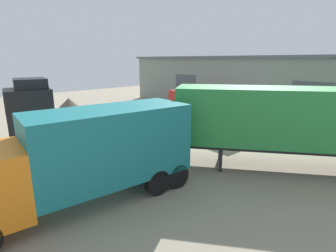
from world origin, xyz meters
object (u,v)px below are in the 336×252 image
at_px(box_truck_orange, 92,152).
at_px(traffic_cone, 135,134).
at_px(gravel_pile, 69,107).
at_px(box_truck_red, 208,104).
at_px(tractor_unit_black, 40,116).
at_px(container_trailer_blue, 297,119).

height_order(box_truck_orange, traffic_cone, box_truck_orange).
relative_size(gravel_pile, traffic_cone, 6.85).
xyz_separation_m(box_truck_red, traffic_cone, (-1.40, -6.40, -1.58)).
bearing_deg(box_truck_red, gravel_pile, 32.51).
bearing_deg(tractor_unit_black, traffic_cone, 171.52).
xyz_separation_m(container_trailer_blue, gravel_pile, (-20.07, -2.41, -1.70)).
relative_size(box_truck_orange, gravel_pile, 2.18).
xyz_separation_m(container_trailer_blue, traffic_cone, (-9.82, -2.22, -2.32)).
bearing_deg(container_trailer_blue, gravel_pile, -29.29).
bearing_deg(traffic_cone, container_trailer_blue, 12.77).
height_order(box_truck_red, traffic_cone, box_truck_red).
distance_m(tractor_unit_black, traffic_cone, 6.11).
xyz_separation_m(box_truck_orange, gravel_pile, (-16.01, 6.05, -1.12)).
height_order(container_trailer_blue, box_truck_orange, container_trailer_blue).
bearing_deg(tractor_unit_black, gravel_pile, -110.43).
xyz_separation_m(container_trailer_blue, box_truck_orange, (-4.07, -8.46, -0.58)).
distance_m(container_trailer_blue, traffic_cone, 10.33).
relative_size(container_trailer_blue, box_truck_red, 1.47).
bearing_deg(box_truck_orange, box_truck_red, -154.18).
height_order(tractor_unit_black, gravel_pile, tractor_unit_black).
distance_m(container_trailer_blue, gravel_pile, 20.29).
height_order(box_truck_orange, box_truck_red, box_truck_orange).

